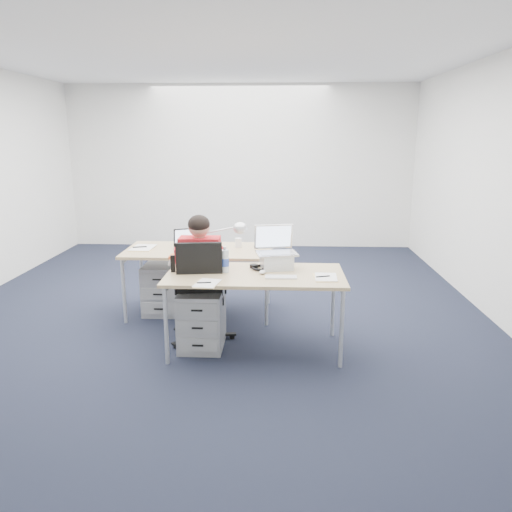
% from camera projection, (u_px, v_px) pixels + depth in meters
% --- Properties ---
extents(floor, '(7.00, 7.00, 0.00)m').
position_uv_depth(floor, '(217.00, 312.00, 5.63)').
color(floor, black).
rests_on(floor, ground).
extents(room, '(6.02, 7.02, 2.80)m').
position_uv_depth(room, '(214.00, 158.00, 5.23)').
color(room, silver).
rests_on(room, ground).
extents(desk_near, '(1.60, 0.80, 0.73)m').
position_uv_depth(desk_near, '(255.00, 278.00, 4.51)').
color(desk_near, tan).
rests_on(desk_near, ground).
extents(desk_far, '(1.60, 0.80, 0.73)m').
position_uv_depth(desk_far, '(199.00, 253.00, 5.46)').
color(desk_far, tan).
rests_on(desk_far, ground).
extents(office_chair, '(0.72, 0.72, 1.01)m').
position_uv_depth(office_chair, '(201.00, 313.00, 4.78)').
color(office_chair, black).
rests_on(office_chair, ground).
extents(seated_person, '(0.38, 0.66, 1.22)m').
position_uv_depth(seated_person, '(202.00, 275.00, 4.87)').
color(seated_person, red).
rests_on(seated_person, ground).
extents(drawer_pedestal_near, '(0.40, 0.50, 0.55)m').
position_uv_depth(drawer_pedestal_near, '(202.00, 319.00, 4.66)').
color(drawer_pedestal_near, '#959699').
rests_on(drawer_pedestal_near, ground).
extents(drawer_pedestal_far, '(0.40, 0.50, 0.55)m').
position_uv_depth(drawer_pedestal_far, '(163.00, 288.00, 5.59)').
color(drawer_pedestal_far, '#959699').
rests_on(drawer_pedestal_far, ground).
extents(silver_laptop, '(0.42, 0.36, 0.39)m').
position_uv_depth(silver_laptop, '(277.00, 248.00, 4.63)').
color(silver_laptop, silver).
rests_on(silver_laptop, desk_near).
extents(wireless_keyboard, '(0.28, 0.12, 0.01)m').
position_uv_depth(wireless_keyboard, '(281.00, 277.00, 4.36)').
color(wireless_keyboard, white).
rests_on(wireless_keyboard, desk_near).
extents(computer_mouse, '(0.08, 0.10, 0.03)m').
position_uv_depth(computer_mouse, '(262.00, 272.00, 4.48)').
color(computer_mouse, white).
rests_on(computer_mouse, desk_near).
extents(headphones, '(0.30, 0.27, 0.04)m').
position_uv_depth(headphones, '(262.00, 267.00, 4.64)').
color(headphones, black).
rests_on(headphones, desk_near).
extents(can_koozie, '(0.08, 0.08, 0.10)m').
position_uv_depth(can_koozie, '(200.00, 266.00, 4.58)').
color(can_koozie, '#131238').
rests_on(can_koozie, desk_near).
extents(water_bottle, '(0.09, 0.09, 0.24)m').
position_uv_depth(water_bottle, '(225.00, 259.00, 4.52)').
color(water_bottle, silver).
rests_on(water_bottle, desk_near).
extents(bear_figurine, '(0.09, 0.07, 0.16)m').
position_uv_depth(bear_figurine, '(219.00, 258.00, 4.74)').
color(bear_figurine, '#247B21').
rests_on(bear_figurine, desk_near).
extents(book_stack, '(0.23, 0.21, 0.09)m').
position_uv_depth(book_stack, '(179.00, 260.00, 4.82)').
color(book_stack, silver).
rests_on(book_stack, desk_near).
extents(cordless_phone, '(0.05, 0.03, 0.16)m').
position_uv_depth(cordless_phone, '(173.00, 264.00, 4.53)').
color(cordless_phone, black).
rests_on(cordless_phone, desk_near).
extents(papers_left, '(0.22, 0.28, 0.01)m').
position_uv_depth(papers_left, '(206.00, 284.00, 4.18)').
color(papers_left, '#E3C483').
rests_on(papers_left, desk_near).
extents(papers_right, '(0.19, 0.27, 0.01)m').
position_uv_depth(papers_right, '(325.00, 277.00, 4.36)').
color(papers_right, '#E3C483').
rests_on(papers_right, desk_near).
extents(sunglasses, '(0.12, 0.08, 0.02)m').
position_uv_depth(sunglasses, '(267.00, 270.00, 4.57)').
color(sunglasses, black).
rests_on(sunglasses, desk_near).
extents(desk_lamp, '(0.41, 0.19, 0.46)m').
position_uv_depth(desk_lamp, '(217.00, 244.00, 4.63)').
color(desk_lamp, silver).
rests_on(desk_lamp, desk_near).
extents(dark_laptop, '(0.41, 0.40, 0.23)m').
position_uv_depth(dark_laptop, '(190.00, 239.00, 5.44)').
color(dark_laptop, black).
rests_on(dark_laptop, desk_far).
extents(far_cup, '(0.09, 0.09, 0.10)m').
position_uv_depth(far_cup, '(238.00, 243.00, 5.54)').
color(far_cup, white).
rests_on(far_cup, desk_far).
extents(far_papers, '(0.23, 0.33, 0.01)m').
position_uv_depth(far_papers, '(142.00, 248.00, 5.49)').
color(far_papers, white).
rests_on(far_papers, desk_far).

